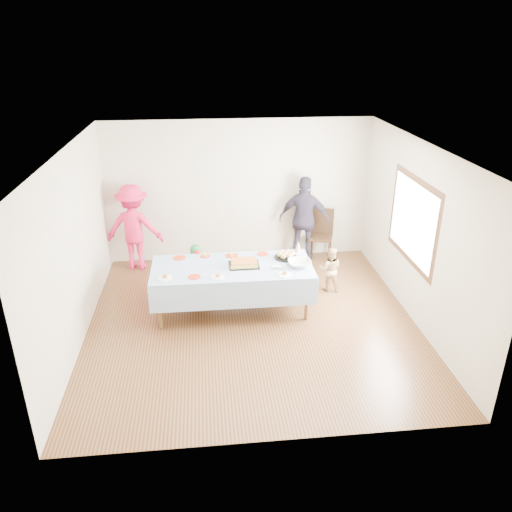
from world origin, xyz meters
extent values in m
plane|color=#412912|center=(0.00, 0.00, 0.00)|extent=(5.00, 5.00, 0.00)
cube|color=#C1B49D|center=(0.00, 2.50, 1.35)|extent=(5.00, 0.04, 2.70)
cube|color=#C1B49D|center=(0.00, -2.50, 1.35)|extent=(5.00, 0.04, 2.70)
cube|color=#C1B49D|center=(-2.50, 0.00, 1.35)|extent=(0.04, 5.00, 2.70)
cube|color=#C1B49D|center=(2.50, 0.00, 1.35)|extent=(0.04, 5.00, 2.70)
cube|color=white|center=(0.00, 0.00, 2.70)|extent=(5.00, 5.00, 0.04)
cube|color=#472B16|center=(2.47, 0.20, 1.50)|extent=(0.03, 1.75, 1.35)
cylinder|color=brown|center=(-1.39, -0.03, 0.36)|extent=(0.06, 0.06, 0.73)
cylinder|color=brown|center=(0.85, -0.03, 0.36)|extent=(0.06, 0.06, 0.73)
cylinder|color=brown|center=(-1.39, 0.81, 0.36)|extent=(0.06, 0.06, 0.73)
cylinder|color=brown|center=(0.85, 0.81, 0.36)|extent=(0.06, 0.06, 0.73)
cube|color=brown|center=(-0.27, 0.39, 0.75)|extent=(2.40, 1.00, 0.04)
cube|color=silver|center=(-0.27, 0.39, 0.78)|extent=(2.50, 1.10, 0.01)
cube|color=black|center=(-0.09, 0.40, 0.79)|extent=(0.47, 0.36, 0.01)
cube|color=#FAE85F|center=(-0.09, 0.40, 0.82)|extent=(0.40, 0.30, 0.06)
cube|color=#A05325|center=(-0.09, 0.40, 0.86)|extent=(0.40, 0.30, 0.01)
cylinder|color=black|center=(0.61, 0.62, 0.79)|extent=(0.37, 0.37, 0.02)
sphere|color=tan|center=(0.70, 0.62, 0.85)|extent=(0.09, 0.09, 0.09)
sphere|color=tan|center=(0.66, 0.70, 0.85)|extent=(0.09, 0.09, 0.09)
sphere|color=tan|center=(0.56, 0.70, 0.85)|extent=(0.09, 0.09, 0.09)
sphere|color=tan|center=(0.51, 0.62, 0.85)|extent=(0.09, 0.09, 0.09)
sphere|color=tan|center=(0.56, 0.53, 0.85)|extent=(0.09, 0.09, 0.09)
sphere|color=tan|center=(0.66, 0.53, 0.85)|extent=(0.09, 0.09, 0.09)
sphere|color=tan|center=(0.61, 0.62, 0.85)|extent=(0.09, 0.09, 0.09)
imported|color=silver|center=(0.77, 0.29, 0.82)|extent=(0.36, 0.36, 0.09)
cone|color=white|center=(0.85, 0.85, 0.87)|extent=(0.11, 0.11, 0.19)
cylinder|color=red|center=(-1.10, 0.79, 0.79)|extent=(0.20, 0.20, 0.01)
cylinder|color=red|center=(-0.68, 0.81, 0.79)|extent=(0.16, 0.16, 0.01)
cylinder|color=red|center=(-0.25, 0.79, 0.79)|extent=(0.20, 0.20, 0.01)
cylinder|color=red|center=(0.26, 0.81, 0.79)|extent=(0.19, 0.19, 0.01)
cylinder|color=red|center=(-0.86, 0.07, 0.79)|extent=(0.19, 0.19, 0.01)
cylinder|color=white|center=(-1.29, 0.08, 0.79)|extent=(0.21, 0.21, 0.01)
cylinder|color=white|center=(-0.51, 0.03, 0.79)|extent=(0.20, 0.20, 0.01)
cylinder|color=white|center=(0.49, 0.00, 0.79)|extent=(0.23, 0.23, 0.01)
cylinder|color=black|center=(1.33, 2.09, 0.22)|extent=(0.04, 0.04, 0.44)
cylinder|color=black|center=(1.68, 1.96, 0.22)|extent=(0.04, 0.04, 0.44)
cylinder|color=black|center=(1.45, 2.44, 0.22)|extent=(0.04, 0.04, 0.44)
cylinder|color=black|center=(1.80, 2.31, 0.22)|extent=(0.04, 0.04, 0.44)
cube|color=black|center=(1.57, 2.20, 0.46)|extent=(0.55, 0.55, 0.05)
cube|color=black|center=(1.63, 2.38, 0.74)|extent=(0.42, 0.18, 0.51)
imported|color=red|center=(-0.81, 0.99, 0.41)|extent=(0.30, 0.21, 0.82)
imported|color=#236A37|center=(-0.84, 1.15, 0.42)|extent=(0.46, 0.35, 0.84)
imported|color=#A8814E|center=(1.44, 0.90, 0.40)|extent=(0.45, 0.39, 0.79)
imported|color=#DD1B4E|center=(-1.98, 2.20, 0.81)|extent=(1.13, 0.76, 1.62)
imported|color=#322C3D|center=(1.23, 2.20, 0.84)|extent=(1.07, 0.72, 1.68)
camera|label=1|loc=(-0.65, -6.63, 4.11)|focal=35.00mm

